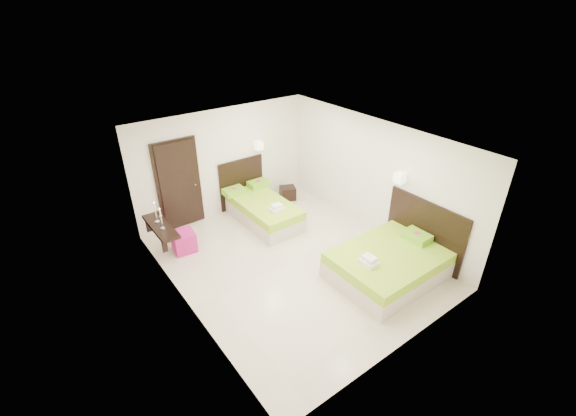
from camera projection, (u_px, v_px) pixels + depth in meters
floor at (293, 261)px, 7.95m from camera, size 5.50×5.50×0.00m
bed_single at (261, 208)px, 9.30m from camera, size 1.23×2.05×1.69m
bed_double at (391, 262)px, 7.44m from camera, size 2.11×1.79×1.74m
nightstand at (288, 193)px, 10.30m from camera, size 0.50×0.48×0.35m
ottoman at (184, 241)px, 8.20m from camera, size 0.49×0.49×0.45m
door at (179, 185)px, 8.71m from camera, size 1.02×0.15×2.14m
console_shelf at (160, 227)px, 7.59m from camera, size 0.35×1.20×0.78m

